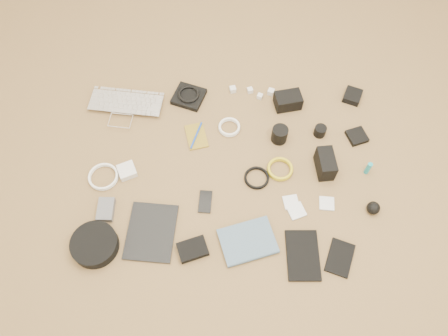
{
  "coord_description": "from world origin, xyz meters",
  "views": [
    {
      "loc": [
        0.01,
        -0.96,
        1.81
      ],
      "look_at": [
        -0.02,
        0.02,
        0.02
      ],
      "focal_mm": 35.0,
      "sensor_mm": 36.0,
      "label": 1
    }
  ],
  "objects_px": {
    "tablet": "(151,232)",
    "paperback": "(254,260)",
    "phone": "(205,202)",
    "laptop": "(124,111)",
    "headphone_case": "(95,245)",
    "dslr_camera": "(288,101)"
  },
  "relations": [
    {
      "from": "paperback",
      "to": "dslr_camera",
      "type": "bearing_deg",
      "value": -30.24
    },
    {
      "from": "dslr_camera",
      "to": "laptop",
      "type": "bearing_deg",
      "value": 171.94
    },
    {
      "from": "dslr_camera",
      "to": "paperback",
      "type": "relative_size",
      "value": 0.56
    },
    {
      "from": "phone",
      "to": "headphone_case",
      "type": "bearing_deg",
      "value": -151.57
    },
    {
      "from": "laptop",
      "to": "paperback",
      "type": "relative_size",
      "value": 1.6
    },
    {
      "from": "paperback",
      "to": "laptop",
      "type": "bearing_deg",
      "value": 22.73
    },
    {
      "from": "laptop",
      "to": "dslr_camera",
      "type": "bearing_deg",
      "value": 10.44
    },
    {
      "from": "laptop",
      "to": "paperback",
      "type": "xyz_separation_m",
      "value": [
        0.66,
        -0.75,
        -0.0
      ]
    },
    {
      "from": "tablet",
      "to": "paperback",
      "type": "height_order",
      "value": "paperback"
    },
    {
      "from": "dslr_camera",
      "to": "phone",
      "type": "bearing_deg",
      "value": -138.25
    },
    {
      "from": "tablet",
      "to": "laptop",
      "type": "bearing_deg",
      "value": 111.45
    },
    {
      "from": "paperback",
      "to": "tablet",
      "type": "bearing_deg",
      "value": 57.28
    },
    {
      "from": "phone",
      "to": "headphone_case",
      "type": "relative_size",
      "value": 0.55
    },
    {
      "from": "tablet",
      "to": "phone",
      "type": "distance_m",
      "value": 0.27
    },
    {
      "from": "tablet",
      "to": "paperback",
      "type": "xyz_separation_m",
      "value": [
        0.45,
        -0.12,
        0.01
      ]
    },
    {
      "from": "headphone_case",
      "to": "phone",
      "type": "bearing_deg",
      "value": 25.97
    },
    {
      "from": "dslr_camera",
      "to": "phone",
      "type": "height_order",
      "value": "dslr_camera"
    },
    {
      "from": "dslr_camera",
      "to": "tablet",
      "type": "height_order",
      "value": "dslr_camera"
    },
    {
      "from": "paperback",
      "to": "phone",
      "type": "bearing_deg",
      "value": 21.17
    },
    {
      "from": "tablet",
      "to": "phone",
      "type": "bearing_deg",
      "value": 37.03
    },
    {
      "from": "phone",
      "to": "paperback",
      "type": "distance_m",
      "value": 0.35
    },
    {
      "from": "dslr_camera",
      "to": "tablet",
      "type": "xyz_separation_m",
      "value": [
        -0.62,
        -0.71,
        -0.03
      ]
    }
  ]
}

